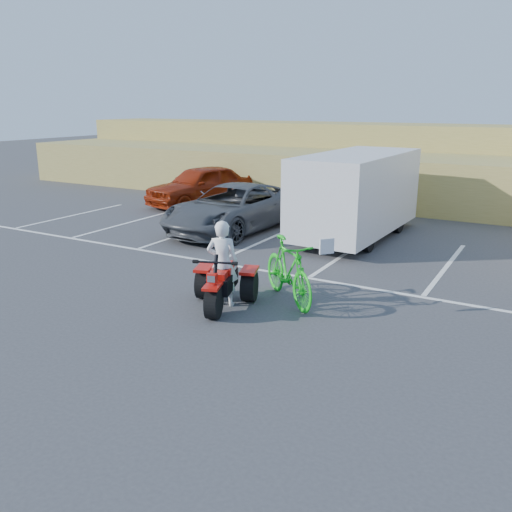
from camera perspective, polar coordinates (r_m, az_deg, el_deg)
The scene contains 11 objects.
ground at distance 11.05m, azimuth 0.40°, elevation -5.72°, with size 100.00×100.00×0.00m, color #39393C.
parking_stripes at distance 14.27m, azimuth 11.47°, elevation -1.01°, with size 28.00×5.16×0.01m.
grass_embankment at distance 25.10m, azimuth 18.15°, elevation 9.00°, with size 40.00×8.50×3.10m.
red_trike_atv at distance 11.23m, azimuth -3.65°, elevation -5.39°, with size 1.30×1.74×1.13m, color red, non-canonical shape.
rider at distance 11.08m, azimuth -3.54°, elevation -0.78°, with size 0.65×0.43×1.79m, color white.
green_dirt_bike at distance 11.34m, azimuth 3.42°, elevation -1.55°, with size 0.64×2.26×1.36m, color #14BF19.
grey_pickup at distance 17.79m, azimuth -2.39°, elevation 5.08°, with size 2.50×5.43×1.51m, color #414448.
red_car at distance 22.51m, azimuth -5.82°, elevation 7.42°, with size 1.91×4.76×1.62m, color maroon.
cargo_trailer at distance 16.97m, azimuth 10.54°, elevation 6.56°, with size 2.41×5.65×2.60m.
quad_atv_blue at distance 17.44m, azimuth 6.27°, elevation 2.25°, with size 1.00×1.34×0.88m, color navy, non-canonical shape.
quad_atv_green at distance 16.75m, azimuth 8.90°, elevation 1.59°, with size 1.26×1.69×1.11m, color #166028, non-canonical shape.
Camera 1 is at (5.01, -8.98, 4.05)m, focal length 38.00 mm.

